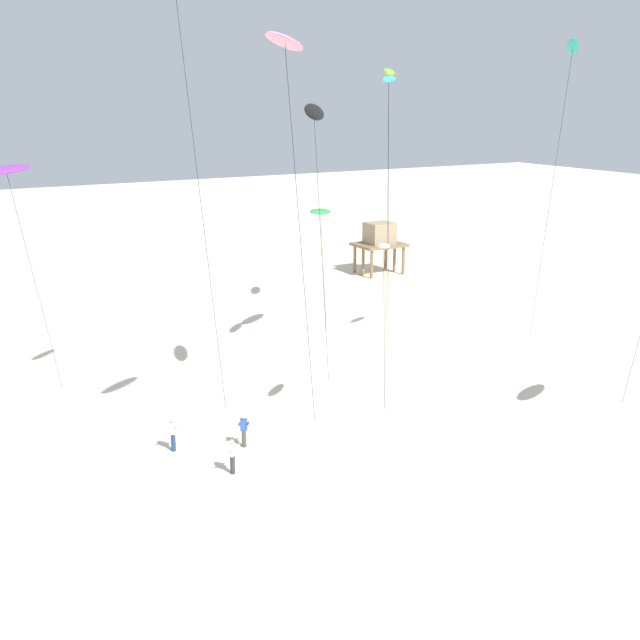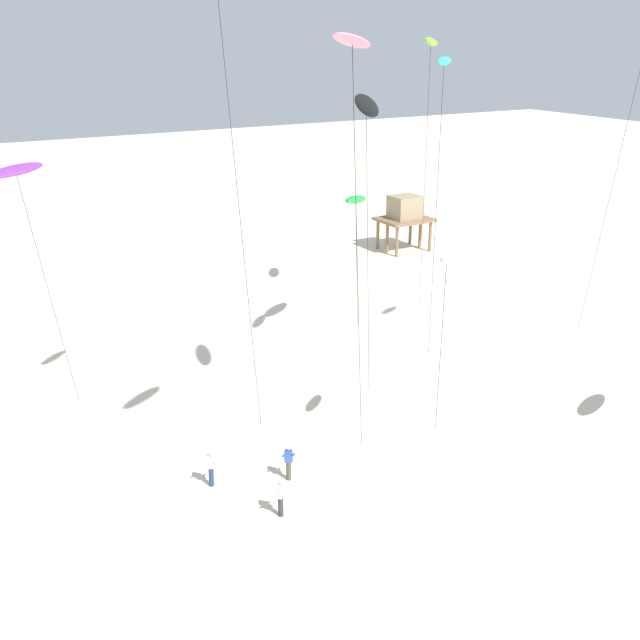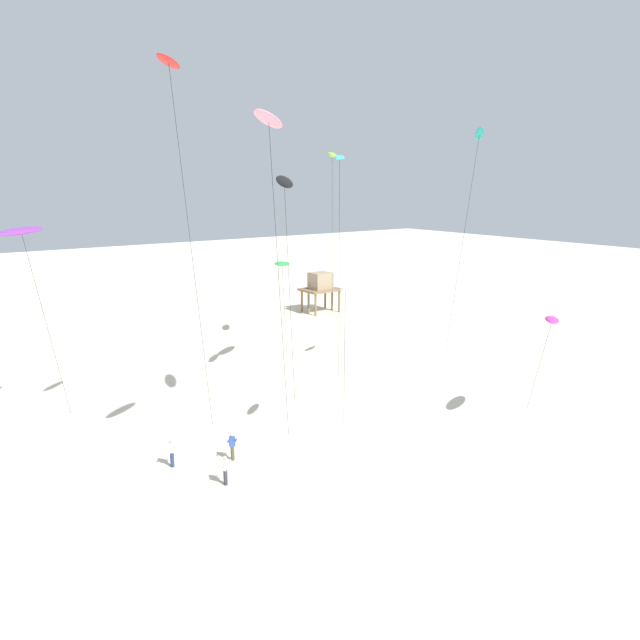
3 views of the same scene
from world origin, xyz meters
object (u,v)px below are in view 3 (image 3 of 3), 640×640
object	(u,v)px
kite_green	(282,264)
kite_white	(345,291)
kite_flyer_furthest	(232,446)
kite_pink	(269,123)
stilt_house	(321,284)
kite_black	(284,183)
kite_red	(170,70)
kite_cyan	(340,161)
kite_flyer_nearest	(225,469)
kite_flyer_middle	(172,452)
kite_teal	(479,139)
kite_magenta	(552,320)
kite_lime	(332,156)
kite_purple	(21,232)

from	to	relation	value
kite_green	kite_white	distance (m)	15.85
kite_flyer_furthest	kite_pink	bearing A→B (deg)	-87.19
stilt_house	kite_black	bearing A→B (deg)	-129.32
kite_green	kite_red	xyz separation A→B (m)	(-13.62, -11.61, 12.00)
kite_cyan	kite_flyer_nearest	world-z (taller)	kite_cyan
kite_flyer_middle	stilt_house	size ratio (longest dim) A/B	0.34
kite_red	kite_pink	distance (m)	6.65
kite_cyan	kite_flyer_middle	xyz separation A→B (m)	(-14.04, -2.89, -16.23)
kite_red	kite_cyan	xyz separation A→B (m)	(12.95, 3.00, -3.98)
kite_pink	stilt_house	distance (m)	45.91
kite_pink	kite_flyer_nearest	bearing A→B (deg)	130.97
kite_black	kite_cyan	xyz separation A→B (m)	(5.90, 2.29, 1.45)
kite_teal	kite_white	bearing A→B (deg)	-170.18
kite_magenta	kite_flyer_furthest	bearing A→B (deg)	157.42
kite_flyer_nearest	kite_flyer_furthest	distance (m)	2.83
kite_lime	kite_white	bearing A→B (deg)	-124.58
kite_cyan	kite_flyer_middle	size ratio (longest dim) A/B	10.58
kite_purple	kite_pink	world-z (taller)	kite_pink
kite_teal	kite_flyer_nearest	distance (m)	28.30
kite_magenta	kite_teal	bearing A→B (deg)	78.99
kite_teal	stilt_house	size ratio (longest dim) A/B	3.96
kite_flyer_nearest	kite_flyer_furthest	xyz separation A→B (m)	(1.62, 2.32, 0.00)
kite_cyan	kite_teal	size ratio (longest dim) A/B	0.90
kite_red	kite_lime	bearing A→B (deg)	32.44
kite_black	kite_white	xyz separation A→B (m)	(1.45, -4.10, -6.03)
kite_flyer_furthest	kite_purple	bearing A→B (deg)	129.48
kite_cyan	kite_flyer_furthest	size ratio (longest dim) A/B	10.58
kite_green	kite_flyer_middle	world-z (taller)	kite_green
kite_red	kite_pink	xyz separation A→B (m)	(2.28, -5.59, -2.79)
kite_white	kite_purple	bearing A→B (deg)	140.27
kite_red	kite_white	bearing A→B (deg)	-21.69
kite_black	kite_magenta	xyz separation A→B (m)	(13.70, -9.63, -8.40)
kite_cyan	kite_flyer_nearest	xyz separation A→B (m)	(-12.51, -6.47, -16.23)
kite_black	kite_pink	xyz separation A→B (m)	(-4.77, -6.30, 2.64)
kite_pink	kite_magenta	size ratio (longest dim) A/B	2.42
kite_magenta	kite_black	bearing A→B (deg)	144.89
kite_green	kite_red	bearing A→B (deg)	-139.56
kite_flyer_middle	kite_flyer_furthest	size ratio (longest dim) A/B	1.00
kite_lime	kite_purple	bearing A→B (deg)	-172.13
kite_flyer_middle	kite_white	bearing A→B (deg)	-19.99
kite_red	kite_cyan	world-z (taller)	kite_red
kite_pink	kite_teal	xyz separation A→B (m)	(20.01, 4.59, 0.39)
kite_black	kite_cyan	world-z (taller)	kite_cyan
kite_cyan	kite_white	bearing A→B (deg)	-124.87
kite_black	stilt_house	distance (m)	37.58
kite_cyan	kite_white	distance (m)	10.79
stilt_house	kite_red	bearing A→B (deg)	-136.35
kite_teal	kite_flyer_furthest	world-z (taller)	kite_teal
kite_red	kite_magenta	xyz separation A→B (m)	(20.75, -8.92, -13.83)
kite_black	kite_white	bearing A→B (deg)	-70.46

